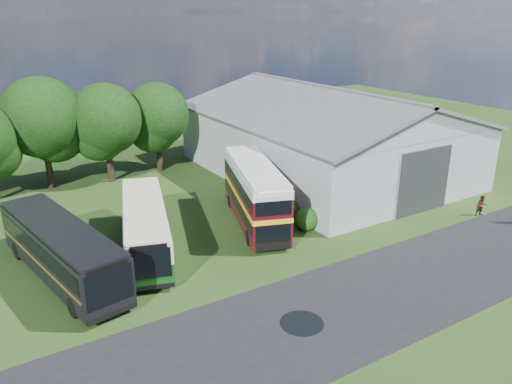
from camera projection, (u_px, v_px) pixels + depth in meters
ground at (291, 288)px, 27.74m from camera, size 120.00×120.00×0.00m
asphalt_road at (369, 298)px, 26.82m from camera, size 60.00×8.00×0.02m
puddle at (302, 324)px, 24.60m from camera, size 2.20×2.20×0.01m
storage_shed at (324, 129)px, 46.52m from camera, size 18.80×24.80×8.15m
tree_mid at (42, 118)px, 41.52m from camera, size 6.80×6.80×9.60m
tree_right_a at (106, 119)px, 43.36m from camera, size 6.26×6.26×8.83m
tree_right_b at (157, 115)px, 46.55m from camera, size 5.98×5.98×8.45m
shrub_front at (306, 229)px, 35.31m from camera, size 1.70×1.70×1.70m
shrub_mid at (290, 220)px, 36.91m from camera, size 1.60×1.60×1.60m
shrub_back at (275, 211)px, 38.51m from camera, size 1.80×1.80×1.80m
bus_green_single at (145, 226)px, 31.65m from camera, size 5.85×11.55×3.11m
bus_maroon_double at (255, 194)px, 35.57m from camera, size 5.86×10.71×4.47m
bus_dark_single at (61, 250)px, 28.27m from camera, size 4.86×12.29×3.31m
visitor_b at (482, 206)px, 37.36m from camera, size 0.91×0.80×1.59m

